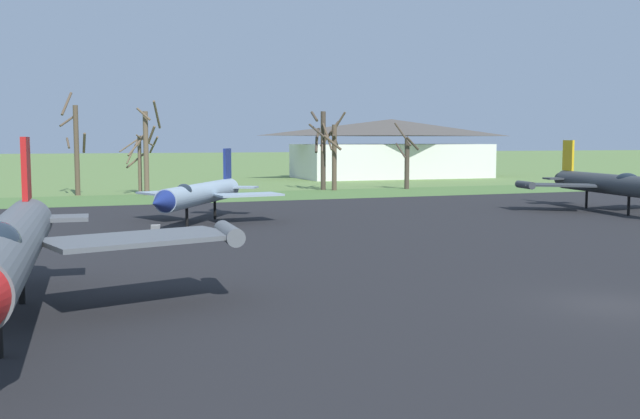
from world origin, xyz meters
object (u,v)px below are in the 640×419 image
jet_fighter_rear_center (7,248)px  info_placard_front_left (155,232)px  jet_fighter_front_right (610,184)px  jet_fighter_front_left (200,194)px  visitor_building (391,149)px

jet_fighter_rear_center → info_placard_front_left: bearing=69.1°
jet_fighter_front_right → jet_fighter_rear_center: jet_fighter_rear_center is taller
info_placard_front_left → jet_fighter_front_right: (33.86, 4.64, 1.57)m
jet_fighter_front_left → visitor_building: visitor_building is taller
visitor_building → info_placard_front_left: bearing=-126.1°
jet_fighter_front_left → visitor_building: 62.72m
info_placard_front_left → jet_fighter_rear_center: size_ratio=0.06×
jet_fighter_front_left → visitor_building: (38.01, 49.85, 2.10)m
visitor_building → jet_fighter_front_right: bearing=-98.7°
jet_fighter_rear_center → jet_fighter_front_right: bearing=28.0°
jet_fighter_rear_center → jet_fighter_front_left: bearing=67.1°
jet_fighter_front_left → jet_fighter_front_right: (29.98, -2.90, 0.18)m
jet_fighter_front_left → info_placard_front_left: jet_fighter_front_left is taller
jet_fighter_rear_center → visitor_building: size_ratio=0.62×
jet_fighter_front_left → info_placard_front_left: (-3.88, -7.55, -1.39)m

